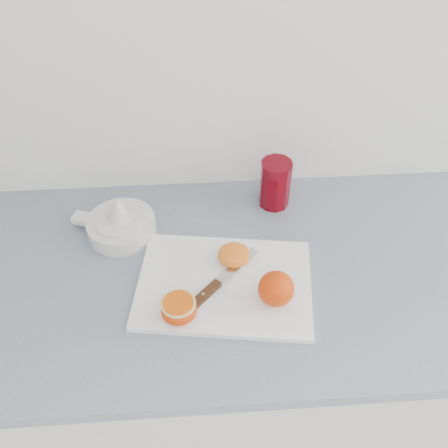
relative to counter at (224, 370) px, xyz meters
name	(u,v)px	position (x,y,z in m)	size (l,w,h in m)	color
counter	(224,370)	(0.00, 0.00, 0.00)	(2.59, 0.64, 0.89)	silver
cutting_board	(224,284)	(0.00, -0.05, 0.45)	(0.37, 0.26, 0.01)	white
whole_orange	(276,289)	(0.10, -0.10, 0.49)	(0.07, 0.07, 0.07)	#DE4906
half_orange	(179,309)	(-0.10, -0.13, 0.48)	(0.07, 0.07, 0.04)	#DE4906
squeezed_shell	(234,255)	(0.02, 0.01, 0.47)	(0.07, 0.07, 0.03)	orange
paring_knife	(210,290)	(-0.04, -0.08, 0.46)	(0.17, 0.17, 0.01)	#3F2412
citrus_juicer	(120,223)	(-0.24, 0.13, 0.47)	(0.20, 0.16, 0.11)	white
red_tumbler	(275,185)	(0.14, 0.21, 0.50)	(0.08, 0.08, 0.13)	#66020D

